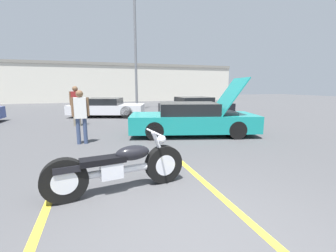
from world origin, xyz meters
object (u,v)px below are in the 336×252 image
Objects in this scene: spectator_by_show_car at (81,112)px; spectator_midground at (76,102)px; light_pole at (136,47)px; parked_car_mid_row at (107,107)px; parked_car_right_row at (196,107)px; show_car_hood_open at (193,119)px; motorcycle at (119,168)px.

spectator_midground is at bearing 96.30° from spectator_by_show_car.
light_pole reaches higher than spectator_midground.
parked_car_right_row reaches higher than parked_car_mid_row.
light_pole is at bearing 118.45° from parked_car_right_row.
spectator_midground is (-4.23, 3.33, 0.49)m from show_car_hood_open.
light_pole is at bearing 70.08° from motorcycle.
light_pole is 14.05m from motorcycle.
light_pole reaches higher than spectator_by_show_car.
spectator_midground reaches higher than motorcycle.
show_car_hood_open is 5.14m from parked_car_right_row.
light_pole is 6.73m from parked_car_right_row.
parked_car_right_row is at bearing 11.36° from spectator_midground.
spectator_midground is at bearing -122.69° from light_pole.
light_pole is at bearing 70.02° from parked_car_mid_row.
spectator_by_show_car is at bearing 93.68° from motorcycle.
light_pole is at bearing 107.20° from show_car_hood_open.
light_pole reaches higher than parked_car_mid_row.
motorcycle is at bearing -101.59° from light_pole.
motorcycle is 0.49× the size of show_car_hood_open.
show_car_hood_open is 3.87m from spectator_by_show_car.
parked_car_mid_row is at bearing -128.29° from light_pole.
show_car_hood_open is at bearing -116.31° from parked_car_right_row.
show_car_hood_open reaches higher than parked_car_mid_row.
motorcycle is 1.43× the size of spectator_by_show_car.
show_car_hood_open is at bearing 42.70° from motorcycle.
parked_car_right_row is (5.02, -1.65, 0.02)m from parked_car_mid_row.
motorcycle is 7.26m from spectator_midground.
light_pole reaches higher than motorcycle.
light_pole is 10.17m from show_car_hood_open.
show_car_hood_open is 2.70× the size of spectator_midground.
motorcycle is 9.96m from parked_car_right_row.
parked_car_right_row is 7.76m from spectator_by_show_car.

